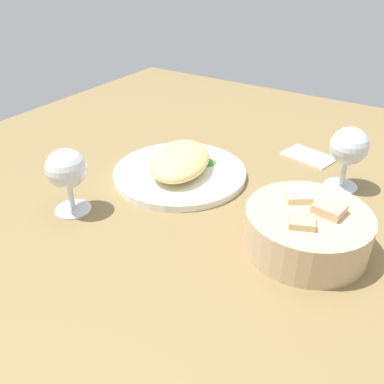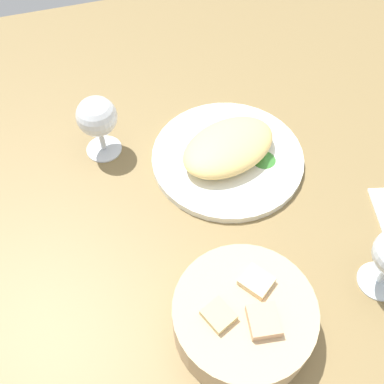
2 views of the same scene
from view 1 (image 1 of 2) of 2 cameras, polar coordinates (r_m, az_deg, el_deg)
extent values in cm
cube|color=olive|center=(79.42, 3.53, -1.60)|extent=(140.00, 140.00, 2.00)
cylinder|color=white|center=(86.25, -1.70, 2.64)|extent=(27.60, 27.60, 1.40)
ellipsoid|color=#EBC574|center=(84.85, -1.73, 4.41)|extent=(21.16, 17.36, 4.60)
cone|color=#3F8C36|center=(88.61, 2.03, 4.41)|extent=(4.26, 4.26, 1.19)
cylinder|color=tan|center=(67.44, 15.56, -5.09)|extent=(19.54, 19.54, 6.70)
cube|color=tan|center=(62.98, 14.76, -5.00)|extent=(4.61, 4.81, 3.78)
cube|color=tan|center=(66.71, 18.28, -3.26)|extent=(4.48, 4.85, 4.33)
cube|color=beige|center=(68.89, 14.27, -1.56)|extent=(5.26, 5.35, 4.01)
cylinder|color=silver|center=(78.55, -16.10, -2.21)|extent=(6.56, 6.56, 0.60)
cylinder|color=silver|center=(77.25, -16.37, -0.67)|extent=(1.00, 1.00, 4.38)
sphere|color=silver|center=(74.48, -17.02, 3.10)|extent=(7.16, 7.16, 7.16)
cylinder|color=silver|center=(87.87, 19.88, 0.89)|extent=(6.47, 6.47, 0.60)
cylinder|color=silver|center=(86.63, 20.19, 2.41)|extent=(1.00, 1.00, 4.73)
sphere|color=silver|center=(84.09, 20.93, 5.98)|extent=(7.27, 7.27, 7.27)
cube|color=white|center=(97.90, 15.88, 4.87)|extent=(9.41, 12.35, 0.80)
camera|label=2|loc=(0.46, 63.26, 48.29)|focal=42.80mm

